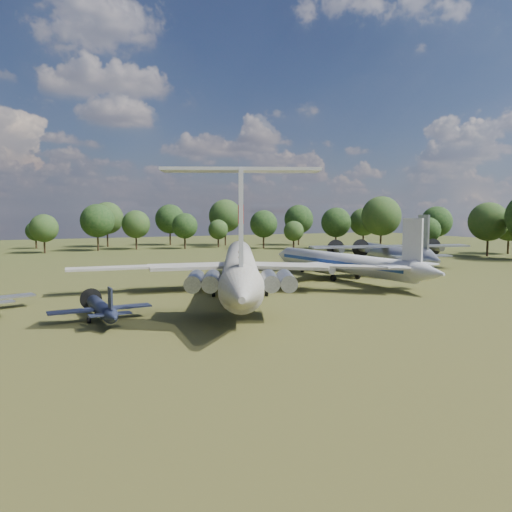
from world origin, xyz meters
name	(u,v)px	position (x,y,z in m)	size (l,w,h in m)	color
ground	(212,292)	(0.00, 0.00, 0.00)	(300.00, 300.00, 0.00)	#294316
il62_airliner	(240,272)	(2.96, -2.95, 2.91)	(45.69, 59.40, 5.83)	silver
tu104_jet	(342,266)	(23.42, 3.00, 2.13)	(31.95, 42.60, 4.26)	silver
an12_transport	(392,258)	(39.40, 9.77, 2.27)	(30.94, 34.58, 4.55)	#A1A4A9
small_prop_west	(102,311)	(-16.29, -12.77, 1.01)	(10.08, 13.74, 2.02)	#161932
person_on_il62	(241,255)	(-3.35, -17.99, 6.64)	(0.60, 0.39, 1.63)	#99734D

